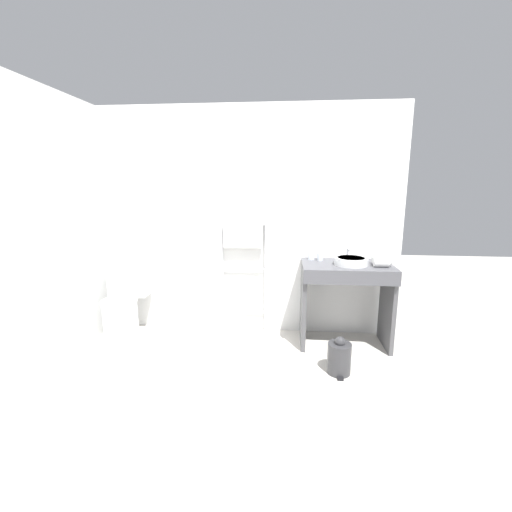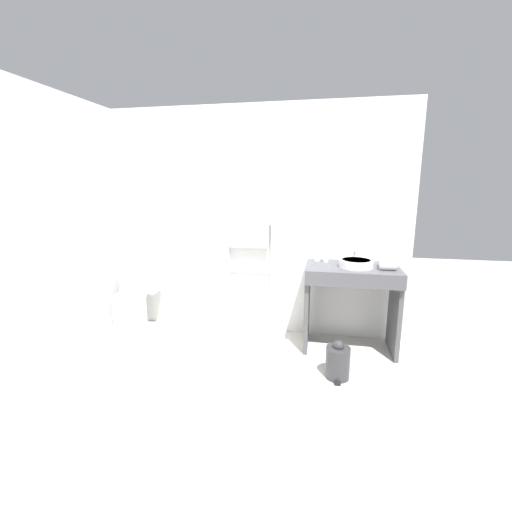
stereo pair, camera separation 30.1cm
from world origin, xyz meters
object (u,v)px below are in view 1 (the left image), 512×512
at_px(towel_radiator, 243,249).
at_px(hair_dryer, 382,262).
at_px(sink_basin, 351,261).
at_px(cup_near_wall, 311,256).
at_px(toilet, 124,306).
at_px(trash_bin, 339,357).
at_px(cup_near_edge, 320,257).

bearing_deg(towel_radiator, hair_dryer, -12.41).
height_order(sink_basin, cup_near_wall, cup_near_wall).
height_order(towel_radiator, sink_basin, towel_radiator).
xyz_separation_m(sink_basin, cup_near_wall, (-0.37, 0.20, 0.00)).
distance_m(toilet, sink_basin, 2.39).
relative_size(sink_basin, trash_bin, 0.96).
distance_m(toilet, trash_bin, 2.25).
relative_size(cup_near_wall, hair_dryer, 0.44).
distance_m(cup_near_edge, trash_bin, 1.03).
height_order(toilet, towel_radiator, towel_radiator).
distance_m(toilet, towel_radiator, 1.41).
bearing_deg(cup_near_wall, trash_bin, -74.17).
bearing_deg(hair_dryer, toilet, 179.23).
height_order(towel_radiator, cup_near_wall, towel_radiator).
distance_m(cup_near_wall, hair_dryer, 0.69).
distance_m(towel_radiator, cup_near_edge, 0.81).
xyz_separation_m(sink_basin, trash_bin, (-0.15, -0.55, -0.73)).
distance_m(towel_radiator, cup_near_wall, 0.72).
height_order(toilet, sink_basin, sink_basin).
height_order(toilet, cup_near_wall, cup_near_wall).
relative_size(toilet, hair_dryer, 4.04).
distance_m(hair_dryer, trash_bin, 0.99).
relative_size(sink_basin, cup_near_edge, 4.11).
bearing_deg(hair_dryer, sink_basin, 171.08).
height_order(towel_radiator, cup_near_edge, towel_radiator).
relative_size(towel_radiator, cup_near_edge, 15.92).
bearing_deg(cup_near_edge, towel_radiator, 173.80).
xyz_separation_m(cup_near_edge, hair_dryer, (0.56, -0.21, 0.00)).
relative_size(towel_radiator, cup_near_wall, 14.63).
relative_size(toilet, trash_bin, 2.30).
bearing_deg(toilet, towel_radiator, 11.95).
bearing_deg(cup_near_edge, cup_near_wall, 158.24).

